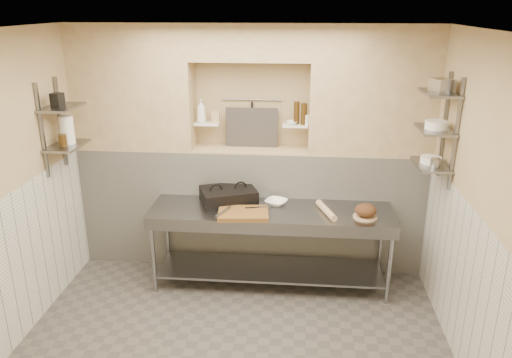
# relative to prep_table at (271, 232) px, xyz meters

# --- Properties ---
(floor) EXTENTS (4.00, 3.90, 0.10)m
(floor) POSITION_rel_prep_table_xyz_m (-0.27, -1.18, -0.69)
(floor) COLOR #504B47
(floor) RESTS_ON ground
(ceiling) EXTENTS (4.00, 3.90, 0.10)m
(ceiling) POSITION_rel_prep_table_xyz_m (-0.27, -1.18, 2.21)
(ceiling) COLOR silver
(ceiling) RESTS_ON ground
(wall_right) EXTENTS (0.10, 3.90, 2.80)m
(wall_right) POSITION_rel_prep_table_xyz_m (1.78, -1.18, 0.76)
(wall_right) COLOR tan
(wall_right) RESTS_ON ground
(wall_back) EXTENTS (4.00, 0.10, 2.80)m
(wall_back) POSITION_rel_prep_table_xyz_m (-0.27, 0.82, 0.76)
(wall_back) COLOR tan
(wall_back) RESTS_ON ground
(backwall_lower) EXTENTS (4.00, 0.40, 1.40)m
(backwall_lower) POSITION_rel_prep_table_xyz_m (-0.27, 0.57, 0.06)
(backwall_lower) COLOR silver
(backwall_lower) RESTS_ON floor
(alcove_sill) EXTENTS (1.30, 0.40, 0.02)m
(alcove_sill) POSITION_rel_prep_table_xyz_m (-0.27, 0.57, 0.77)
(alcove_sill) COLOR tan
(alcove_sill) RESTS_ON backwall_lower
(backwall_pillar_left) EXTENTS (1.35, 0.40, 1.40)m
(backwall_pillar_left) POSITION_rel_prep_table_xyz_m (-1.60, 0.57, 1.46)
(backwall_pillar_left) COLOR tan
(backwall_pillar_left) RESTS_ON backwall_lower
(backwall_pillar_right) EXTENTS (1.35, 0.40, 1.40)m
(backwall_pillar_right) POSITION_rel_prep_table_xyz_m (1.05, 0.57, 1.46)
(backwall_pillar_right) COLOR tan
(backwall_pillar_right) RESTS_ON backwall_lower
(backwall_header) EXTENTS (1.30, 0.40, 0.40)m
(backwall_header) POSITION_rel_prep_table_xyz_m (-0.27, 0.57, 1.96)
(backwall_header) COLOR tan
(backwall_header) RESTS_ON backwall_lower
(wainscot_left) EXTENTS (0.02, 3.90, 1.40)m
(wainscot_left) POSITION_rel_prep_table_xyz_m (-2.26, -1.18, 0.06)
(wainscot_left) COLOR silver
(wainscot_left) RESTS_ON floor
(wainscot_right) EXTENTS (0.02, 3.90, 1.40)m
(wainscot_right) POSITION_rel_prep_table_xyz_m (1.72, -1.18, 0.06)
(wainscot_right) COLOR silver
(wainscot_right) RESTS_ON floor
(alcove_shelf_left) EXTENTS (0.28, 0.16, 0.02)m
(alcove_shelf_left) POSITION_rel_prep_table_xyz_m (-0.77, 0.57, 1.06)
(alcove_shelf_left) COLOR white
(alcove_shelf_left) RESTS_ON backwall_lower
(alcove_shelf_right) EXTENTS (0.28, 0.16, 0.02)m
(alcove_shelf_right) POSITION_rel_prep_table_xyz_m (0.23, 0.57, 1.06)
(alcove_shelf_right) COLOR white
(alcove_shelf_right) RESTS_ON backwall_lower
(utensil_rail) EXTENTS (0.70, 0.02, 0.02)m
(utensil_rail) POSITION_rel_prep_table_xyz_m (-0.27, 0.74, 1.31)
(utensil_rail) COLOR gray
(utensil_rail) RESTS_ON wall_back
(hanging_steel) EXTENTS (0.02, 0.02, 0.30)m
(hanging_steel) POSITION_rel_prep_table_xyz_m (-0.27, 0.72, 1.14)
(hanging_steel) COLOR black
(hanging_steel) RESTS_ON utensil_rail
(splash_panel) EXTENTS (0.60, 0.08, 0.45)m
(splash_panel) POSITION_rel_prep_table_xyz_m (-0.27, 0.67, 1.00)
(splash_panel) COLOR #383330
(splash_panel) RESTS_ON alcove_sill
(shelf_rail_left_a) EXTENTS (0.03, 0.03, 0.95)m
(shelf_rail_left_a) POSITION_rel_prep_table_xyz_m (-2.25, 0.07, 1.16)
(shelf_rail_left_a) COLOR slate
(shelf_rail_left_a) RESTS_ON wall_left
(shelf_rail_left_b) EXTENTS (0.03, 0.03, 0.95)m
(shelf_rail_left_b) POSITION_rel_prep_table_xyz_m (-2.25, -0.33, 1.16)
(shelf_rail_left_b) COLOR slate
(shelf_rail_left_b) RESTS_ON wall_left
(wall_shelf_left_lower) EXTENTS (0.30, 0.50, 0.02)m
(wall_shelf_left_lower) POSITION_rel_prep_table_xyz_m (-2.11, -0.13, 0.96)
(wall_shelf_left_lower) COLOR slate
(wall_shelf_left_lower) RESTS_ON wall_left
(wall_shelf_left_upper) EXTENTS (0.30, 0.50, 0.03)m
(wall_shelf_left_upper) POSITION_rel_prep_table_xyz_m (-2.11, -0.13, 1.36)
(wall_shelf_left_upper) COLOR slate
(wall_shelf_left_upper) RESTS_ON wall_left
(shelf_rail_right_a) EXTENTS (0.03, 0.03, 1.05)m
(shelf_rail_right_a) POSITION_rel_prep_table_xyz_m (1.70, 0.07, 1.21)
(shelf_rail_right_a) COLOR slate
(shelf_rail_right_a) RESTS_ON wall_right
(shelf_rail_right_b) EXTENTS (0.03, 0.03, 1.05)m
(shelf_rail_right_b) POSITION_rel_prep_table_xyz_m (1.70, -0.33, 1.21)
(shelf_rail_right_b) COLOR slate
(shelf_rail_right_b) RESTS_ON wall_right
(wall_shelf_right_lower) EXTENTS (0.30, 0.50, 0.02)m
(wall_shelf_right_lower) POSITION_rel_prep_table_xyz_m (1.57, -0.13, 0.86)
(wall_shelf_right_lower) COLOR slate
(wall_shelf_right_lower) RESTS_ON wall_right
(wall_shelf_right_mid) EXTENTS (0.30, 0.50, 0.02)m
(wall_shelf_right_mid) POSITION_rel_prep_table_xyz_m (1.57, -0.13, 1.21)
(wall_shelf_right_mid) COLOR slate
(wall_shelf_right_mid) RESTS_ON wall_right
(wall_shelf_right_upper) EXTENTS (0.30, 0.50, 0.03)m
(wall_shelf_right_upper) POSITION_rel_prep_table_xyz_m (1.57, -0.13, 1.56)
(wall_shelf_right_upper) COLOR slate
(wall_shelf_right_upper) RESTS_ON wall_right
(prep_table) EXTENTS (2.60, 0.70, 0.90)m
(prep_table) POSITION_rel_prep_table_xyz_m (0.00, 0.00, 0.00)
(prep_table) COLOR gray
(prep_table) RESTS_ON floor
(panini_press) EXTENTS (0.70, 0.61, 0.16)m
(panini_press) POSITION_rel_prep_table_xyz_m (-0.49, 0.19, 0.34)
(panini_press) COLOR black
(panini_press) RESTS_ON prep_table
(cutting_board) EXTENTS (0.55, 0.41, 0.05)m
(cutting_board) POSITION_rel_prep_table_xyz_m (-0.28, -0.17, 0.28)
(cutting_board) COLOR brown
(cutting_board) RESTS_ON prep_table
(knife_blade) EXTENTS (0.27, 0.10, 0.01)m
(knife_blade) POSITION_rel_prep_table_xyz_m (-0.14, -0.05, 0.31)
(knife_blade) COLOR gray
(knife_blade) RESTS_ON cutting_board
(tongs) EXTENTS (0.13, 0.27, 0.03)m
(tongs) POSITION_rel_prep_table_xyz_m (-0.48, -0.21, 0.32)
(tongs) COLOR gray
(tongs) RESTS_ON cutting_board
(mixing_bowl) EXTENTS (0.30, 0.30, 0.06)m
(mixing_bowl) POSITION_rel_prep_table_xyz_m (0.05, 0.16, 0.29)
(mixing_bowl) COLOR white
(mixing_bowl) RESTS_ON prep_table
(rolling_pin) EXTENTS (0.21, 0.45, 0.07)m
(rolling_pin) POSITION_rel_prep_table_xyz_m (0.58, -0.03, 0.29)
(rolling_pin) COLOR tan
(rolling_pin) RESTS_ON prep_table
(bread_board) EXTENTS (0.25, 0.25, 0.01)m
(bread_board) POSITION_rel_prep_table_xyz_m (0.98, -0.10, 0.26)
(bread_board) COLOR tan
(bread_board) RESTS_ON prep_table
(bread_loaf) EXTENTS (0.22, 0.22, 0.13)m
(bread_loaf) POSITION_rel_prep_table_xyz_m (0.98, -0.10, 0.34)
(bread_loaf) COLOR #4C2D19
(bread_loaf) RESTS_ON bread_board
(bottle_soap) EXTENTS (0.11, 0.11, 0.27)m
(bottle_soap) POSITION_rel_prep_table_xyz_m (-0.83, 0.54, 1.20)
(bottle_soap) COLOR white
(bottle_soap) RESTS_ON alcove_shelf_left
(jar_alcove) EXTENTS (0.09, 0.09, 0.13)m
(jar_alcove) POSITION_rel_prep_table_xyz_m (-0.67, 0.57, 1.13)
(jar_alcove) COLOR tan
(jar_alcove) RESTS_ON alcove_shelf_left
(bowl_alcove) EXTENTS (0.15, 0.15, 0.04)m
(bowl_alcove) POSITION_rel_prep_table_xyz_m (0.19, 0.56, 1.09)
(bowl_alcove) COLOR white
(bowl_alcove) RESTS_ON alcove_shelf_right
(condiment_a) EXTENTS (0.07, 0.07, 0.24)m
(condiment_a) POSITION_rel_prep_table_xyz_m (0.32, 0.55, 1.19)
(condiment_a) COLOR #35230B
(condiment_a) RESTS_ON alcove_shelf_right
(condiment_b) EXTENTS (0.06, 0.06, 0.25)m
(condiment_b) POSITION_rel_prep_table_xyz_m (0.24, 0.58, 1.20)
(condiment_b) COLOR #35230B
(condiment_b) RESTS_ON alcove_shelf_right
(condiment_c) EXTENTS (0.07, 0.07, 0.11)m
(condiment_c) POSITION_rel_prep_table_xyz_m (0.36, 0.55, 1.13)
(condiment_c) COLOR white
(condiment_c) RESTS_ON alcove_shelf_right
(jug_left) EXTENTS (0.15, 0.15, 0.29)m
(jug_left) POSITION_rel_prep_table_xyz_m (-2.11, -0.09, 1.12)
(jug_left) COLOR white
(jug_left) RESTS_ON wall_shelf_left_lower
(jar_left) EXTENTS (0.08, 0.08, 0.12)m
(jar_left) POSITION_rel_prep_table_xyz_m (-2.11, -0.20, 1.03)
(jar_left) COLOR #35230B
(jar_left) RESTS_ON wall_shelf_left_lower
(box_left_upper) EXTENTS (0.12, 0.12, 0.14)m
(box_left_upper) POSITION_rel_prep_table_xyz_m (-2.11, -0.21, 1.44)
(box_left_upper) COLOR black
(box_left_upper) RESTS_ON wall_shelf_left_upper
(bowl_right) EXTENTS (0.20, 0.20, 0.06)m
(bowl_right) POSITION_rel_prep_table_xyz_m (1.57, -0.11, 0.90)
(bowl_right) COLOR white
(bowl_right) RESTS_ON wall_shelf_right_lower
(canister_right) EXTENTS (0.09, 0.09, 0.09)m
(canister_right) POSITION_rel_prep_table_xyz_m (1.57, -0.27, 0.92)
(canister_right) COLOR gray
(canister_right) RESTS_ON wall_shelf_right_lower
(bowl_right_mid) EXTENTS (0.21, 0.21, 0.08)m
(bowl_right_mid) POSITION_rel_prep_table_xyz_m (1.57, -0.14, 1.26)
(bowl_right_mid) COLOR white
(bowl_right_mid) RESTS_ON wall_shelf_right_mid
(basket_right) EXTENTS (0.22, 0.24, 0.13)m
(basket_right) POSITION_rel_prep_table_xyz_m (1.57, -0.17, 1.63)
(basket_right) COLOR gray
(basket_right) RESTS_ON wall_shelf_right_upper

